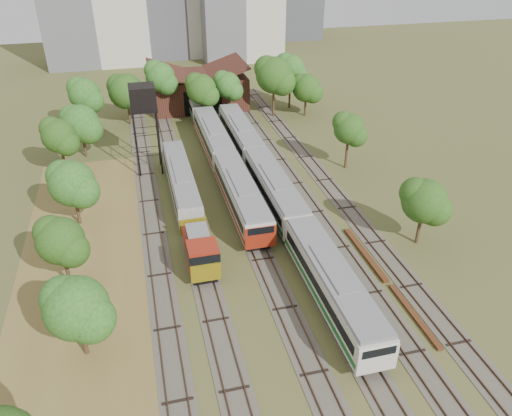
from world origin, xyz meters
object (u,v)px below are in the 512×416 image
object	(u,v)px
water_tower	(143,100)
railcar_green_set	(275,191)
railcar_red_set	(226,164)
shunter_locomotive	(200,252)

from	to	relation	value
water_tower	railcar_green_set	bearing A→B (deg)	-44.88
railcar_red_set	water_tower	xyz separation A→B (m)	(-9.18, 4.85, 7.54)
railcar_green_set	railcar_red_set	bearing A→B (deg)	115.80
railcar_green_set	water_tower	size ratio (longest dim) A/B	4.57
railcar_green_set	shunter_locomotive	distance (m)	13.77
railcar_green_set	water_tower	bearing A→B (deg)	135.12
water_tower	railcar_red_set	bearing A→B (deg)	-27.85
railcar_green_set	shunter_locomotive	xyz separation A→B (m)	(-10.00, -9.47, -0.29)
railcar_red_set	shunter_locomotive	distance (m)	18.73
railcar_red_set	railcar_green_set	xyz separation A→B (m)	(4.00, -8.27, -0.02)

